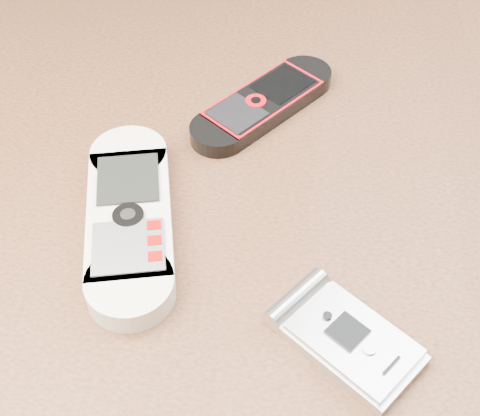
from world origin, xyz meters
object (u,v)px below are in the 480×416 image
nokia_white (130,217)px  nokia_black_red (263,103)px  motorola_razr (350,340)px  table (234,299)px

nokia_white → nokia_black_red: nokia_white is taller
nokia_white → nokia_black_red: 0.16m
nokia_white → motorola_razr: 0.18m
nokia_white → motorola_razr: (0.15, -0.09, -0.00)m
table → motorola_razr: (0.08, -0.10, 0.11)m
nokia_white → table: bearing=0.4°
table → nokia_black_red: size_ratio=7.85×
table → nokia_black_red: bearing=82.7°
nokia_black_red → table: bearing=-56.6°
table → motorola_razr: size_ratio=12.37×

